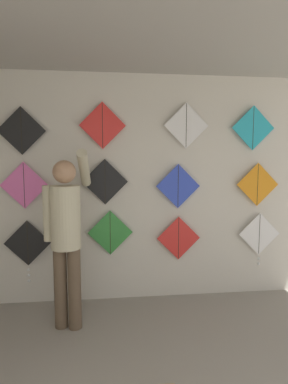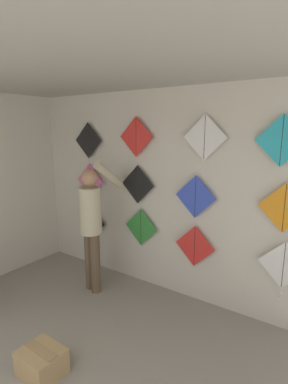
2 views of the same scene
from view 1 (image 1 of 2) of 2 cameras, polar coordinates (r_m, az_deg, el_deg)
back_panel at (r=3.76m, az=-0.66°, el=0.56°), size 5.46×0.06×2.80m
shopkeeper at (r=3.20m, az=-14.61°, el=-6.82°), size 0.47×0.61×1.88m
kite_0 at (r=3.91m, az=-21.27°, el=-9.62°), size 0.55×0.04×0.76m
kite_1 at (r=3.74m, az=-6.45°, el=-7.70°), size 0.55×0.01×0.55m
kite_2 at (r=3.86m, az=6.59°, el=-8.73°), size 0.55×0.01×0.55m
kite_3 at (r=4.22m, az=21.09°, el=-7.79°), size 0.55×0.04×0.69m
kite_4 at (r=3.79m, az=-21.87°, el=1.19°), size 0.55×0.01×0.55m
kite_5 at (r=3.65m, az=-7.44°, el=1.94°), size 0.55×0.01×0.55m
kite_6 at (r=3.74m, az=6.51°, el=1.11°), size 0.55×0.01×0.55m
kite_7 at (r=4.09m, az=20.82°, el=1.34°), size 0.55×0.01×0.55m
kite_8 at (r=3.79m, az=-22.33°, el=10.76°), size 0.55×0.01×0.55m
kite_9 at (r=3.66m, az=-7.91°, el=12.44°), size 0.55×0.01×0.55m
kite_10 at (r=3.77m, az=8.05°, el=12.41°), size 0.55×0.01×0.55m
kite_11 at (r=4.06m, az=20.08°, el=11.39°), size 0.55×0.01×0.55m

